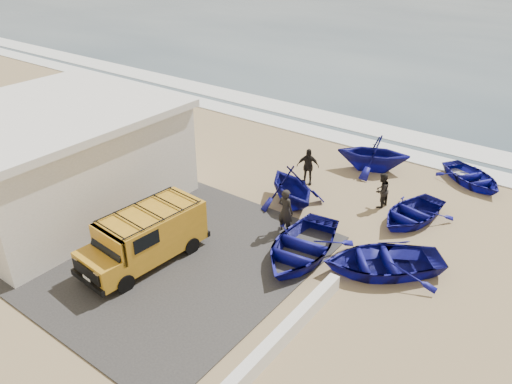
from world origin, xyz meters
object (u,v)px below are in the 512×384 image
Objects in this scene: boat_near_left at (301,246)px; boat_mid_left at (292,186)px; van at (146,235)px; boat_far_right at (472,177)px; building at (52,157)px; fisherman_middle at (382,190)px; boat_far_left at (374,153)px; fisherman_front at (286,211)px; boat_near_right at (382,261)px; parapet at (285,333)px; boat_mid_right at (412,213)px; fisherman_back at (308,166)px.

boat_mid_left is at bearing 120.46° from boat_near_left.
van is 15.34m from boat_far_right.
building is 14.02m from fisherman_middle.
boat_far_left is 1.84× the size of fisherman_front.
boat_far_right is at bearing -7.69° from boat_mid_left.
boat_far_left is at bearing -88.04° from fisherman_front.
boat_near_right is (7.06, 4.47, -0.64)m from van.
fisherman_front is at bearing -19.47° from fisherman_middle.
boat_far_left is (-2.99, 12.26, 0.64)m from parapet.
boat_mid_left is 3.84m from fisherman_middle.
fisherman_front is (1.03, -2.02, 0.07)m from boat_mid_left.
boat_mid_left is 5.50m from boat_far_left.
van is at bearing -116.69° from boat_mid_right.
boat_far_left is (-1.10, 8.40, 0.47)m from boat_near_left.
van is at bearing 61.57° from fisherman_front.
boat_mid_left is 0.94× the size of boat_mid_right.
parapet is 1.43× the size of boat_near_right.
parapet is at bearing -8.74° from boat_far_left.
boat_far_left is at bearing 142.02° from boat_far_right.
fisherman_middle is (2.16, 4.15, -0.16)m from fisherman_front.
boat_mid_right is 1.87× the size of fisherman_front.
fisherman_middle is at bearing -23.33° from boat_mid_left.
van is at bearing -22.21° from fisherman_middle.
building is at bearing -62.63° from boat_far_left.
fisherman_middle reaches higher than boat_far_right.
building is 1.96× the size of van.
fisherman_middle is (-1.53, 0.34, 0.42)m from boat_mid_right.
boat_near_right is 2.22× the size of fisherman_front.
fisherman_back reaches higher than boat_far_right.
boat_mid_right is at bearing 85.56° from fisherman_middle.
fisherman_middle reaches higher than boat_near_left.
boat_near_left is at bearing -90.08° from fisherman_back.
boat_mid_left is (1.89, 6.57, -0.20)m from van.
fisherman_front is (-1.39, 1.05, 0.50)m from boat_near_left.
van is at bearing -37.48° from boat_far_left.
fisherman_front is at bearing 62.06° from van.
fisherman_middle is at bearing -28.91° from fisherman_back.
van is at bearing -163.15° from boat_mid_left.
fisherman_middle is 0.89× the size of fisherman_back.
parapet is 8.17m from boat_mid_left.
fisherman_back is (-1.51, 4.12, -0.07)m from fisherman_front.
building is 2.70× the size of boat_far_left.
boat_mid_left is (8.20, 5.92, -1.29)m from building.
boat_mid_left is (-2.42, 3.06, 0.42)m from boat_near_left.
boat_far_left is (9.51, 11.26, -1.25)m from building.
boat_mid_right is (6.61, 8.37, -0.71)m from van.
boat_far_left is at bearing 79.63° from van.
van is at bearing -148.62° from boat_near_left.
boat_far_left is at bearing 103.69° from parapet.
boat_far_left reaches higher than fisherman_back.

